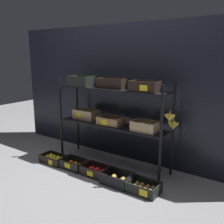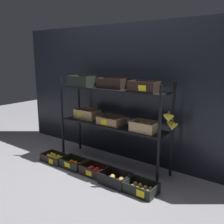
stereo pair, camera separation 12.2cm
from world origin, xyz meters
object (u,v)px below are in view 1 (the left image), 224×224
object	(u,v)px
crate_ground_lemon	(54,159)
crate_ground_apple_gold	(117,179)
display_rack	(112,106)
crate_ground_apple_red	(96,171)
crate_ground_kiwi	(144,188)
crate_ground_tangerine	(74,164)

from	to	relation	value
crate_ground_lemon	crate_ground_apple_gold	xyz separation A→B (m)	(1.03, -0.00, 0.01)
display_rack	crate_ground_lemon	bearing A→B (deg)	-150.61
crate_ground_apple_red	crate_ground_kiwi	distance (m)	0.66
crate_ground_apple_red	crate_ground_lemon	bearing A→B (deg)	-177.52
crate_ground_lemon	crate_ground_apple_gold	bearing A→B (deg)	-0.01
crate_ground_apple_red	crate_ground_kiwi	xyz separation A→B (m)	(0.66, -0.02, -0.00)
crate_ground_tangerine	crate_ground_apple_gold	world-z (taller)	crate_ground_apple_gold
crate_ground_kiwi	crate_ground_lemon	bearing A→B (deg)	-179.59
crate_ground_lemon	crate_ground_kiwi	xyz separation A→B (m)	(1.36, 0.01, 0.00)
crate_ground_apple_red	crate_ground_kiwi	bearing A→B (deg)	-1.80
display_rack	crate_ground_lemon	size ratio (longest dim) A/B	4.40
display_rack	crate_ground_apple_red	xyz separation A→B (m)	(0.02, -0.36, -0.75)
display_rack	crate_ground_kiwi	bearing A→B (deg)	-29.28
display_rack	crate_ground_apple_red	world-z (taller)	display_rack
crate_ground_lemon	crate_ground_apple_gold	world-z (taller)	crate_ground_apple_gold
crate_ground_tangerine	crate_ground_kiwi	distance (m)	1.02
crate_ground_lemon	crate_ground_kiwi	distance (m)	1.36
crate_ground_apple_gold	crate_ground_tangerine	bearing A→B (deg)	177.99
crate_ground_apple_gold	display_rack	bearing A→B (deg)	131.44
crate_ground_lemon	crate_ground_apple_red	size ratio (longest dim) A/B	1.10
crate_ground_tangerine	crate_ground_apple_red	distance (m)	0.36
display_rack	crate_ground_kiwi	distance (m)	1.08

